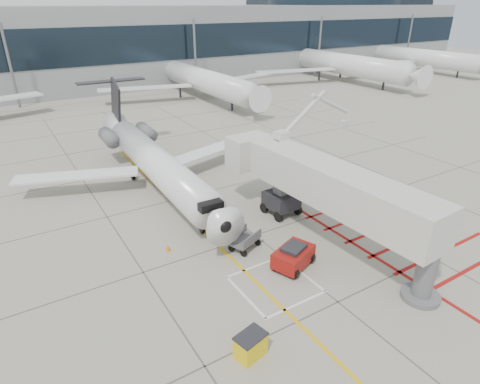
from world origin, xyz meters
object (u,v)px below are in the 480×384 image
pushback_tug (293,256)px  spill_bin (251,345)px  regional_jet (164,154)px  jet_bridge (342,198)px

pushback_tug → spill_bin: 7.32m
regional_jet → spill_bin: (-3.12, -17.41, -3.15)m
pushback_tug → regional_jet: bearing=80.9°
regional_jet → jet_bridge: (6.53, -12.87, -0.16)m
jet_bridge → pushback_tug: 4.70m
jet_bridge → spill_bin: 11.07m
regional_jet → spill_bin: bearing=-98.8°
jet_bridge → spill_bin: (-9.65, -4.54, -2.98)m
regional_jet → pushback_tug: bearing=-76.7°
pushback_tug → spill_bin: (-5.89, -4.35, -0.17)m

